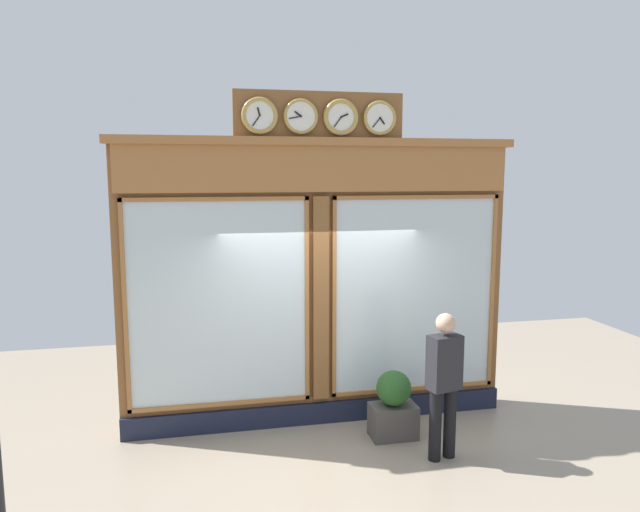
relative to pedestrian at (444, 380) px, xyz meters
name	(u,v)px	position (x,y,z in m)	size (l,w,h in m)	color
shop_facade	(318,280)	(1.15, -1.36, 0.93)	(5.06, 0.42, 4.20)	brown
pedestrian	(444,380)	(0.00, 0.00, 0.00)	(0.40, 0.29, 1.69)	black
planter_box	(393,421)	(0.36, -0.63, -0.72)	(0.56, 0.36, 0.41)	#4C4742
planter_shrub	(394,388)	(0.36, -0.63, -0.30)	(0.43, 0.43, 0.43)	#285623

